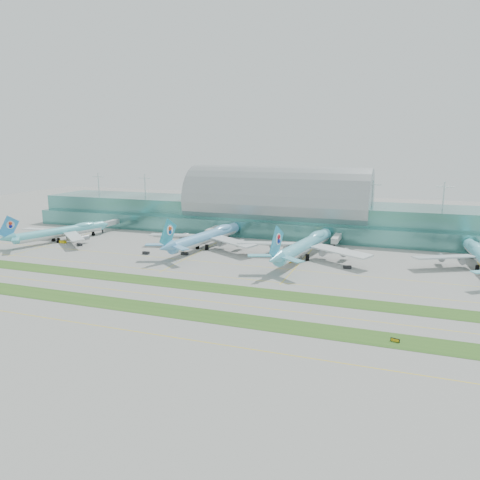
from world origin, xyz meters
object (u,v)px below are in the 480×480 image
at_px(airliner_a, 62,231).
at_px(airliner_b, 206,236).
at_px(terminal, 277,211).
at_px(airliner_c, 305,245).
at_px(taxiway_sign_east, 395,340).

distance_m(airliner_a, airliner_b, 90.47).
xyz_separation_m(terminal, airliner_c, (32.00, -64.27, -7.27)).
relative_size(terminal, taxiway_sign_east, 125.34).
relative_size(airliner_a, airliner_c, 0.83).
distance_m(airliner_a, airliner_c, 146.84).
bearing_deg(taxiway_sign_east, airliner_c, 131.07).
bearing_deg(airliner_a, taxiway_sign_east, -4.42).
relative_size(airliner_b, taxiway_sign_east, 28.96).
bearing_deg(airliner_b, airliner_a, -163.27).
bearing_deg(terminal, airliner_c, -63.53).
bearing_deg(terminal, airliner_a, -147.89).
height_order(airliner_a, airliner_b, airliner_b).
xyz_separation_m(airliner_a, taxiway_sign_east, (193.66, -85.63, -5.39)).
height_order(terminal, airliner_c, terminal).
relative_size(airliner_a, taxiway_sign_east, 25.03).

